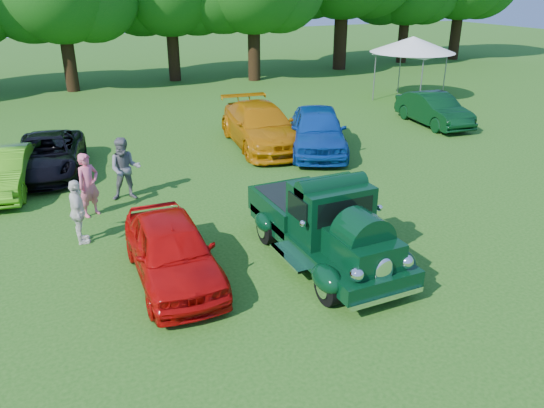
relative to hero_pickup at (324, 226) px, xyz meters
name	(u,v)px	position (x,y,z in m)	size (l,w,h in m)	color
ground	(291,258)	(-0.68, 0.35, -0.86)	(120.00, 120.00, 0.00)	#1F5113
hero_pickup	(324,226)	(0.00, 0.00, 0.00)	(2.35, 5.05, 1.97)	black
red_convertible	(172,250)	(-3.48, 0.61, -0.14)	(1.68, 4.18, 1.42)	#B30807
back_car_lime	(4,172)	(-6.82, 7.98, -0.19)	(1.41, 4.05, 1.33)	#49A616
back_car_black	(47,155)	(-5.49, 9.26, -0.20)	(2.19, 4.75, 1.32)	black
back_car_orange	(261,126)	(2.43, 9.14, -0.03)	(2.30, 5.67, 1.65)	#B96B06
back_car_blue	(318,130)	(4.10, 7.55, 0.01)	(2.04, 5.06, 1.72)	navy
back_car_green	(434,109)	(10.93, 8.90, -0.14)	(1.52, 4.36, 1.44)	black
spectator_pink	(89,185)	(-4.65, 4.98, 0.05)	(0.66, 0.44, 1.82)	#EB6182
spectator_grey	(125,169)	(-3.49, 5.77, 0.10)	(0.93, 0.73, 1.92)	slate
spectator_white	(78,212)	(-5.13, 3.33, -0.02)	(0.98, 0.41, 1.68)	silver
canopy_tent	(413,45)	(13.42, 13.84, 2.08)	(5.94, 5.94, 3.38)	silver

